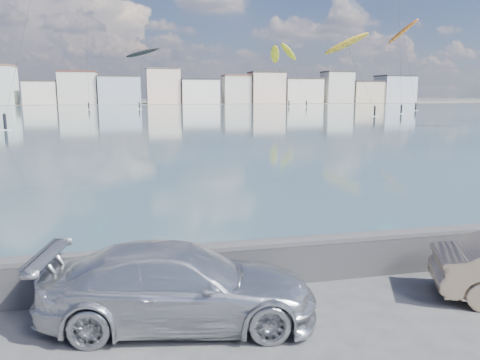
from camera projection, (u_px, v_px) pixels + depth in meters
ground at (235, 354)px, 7.85m from camera, size 700.00×700.00×0.00m
bay_water at (140, 114)px, 95.54m from camera, size 500.00×177.00×0.00m
far_shore_strip at (136, 103)px, 199.52m from camera, size 500.00×60.00×0.00m
seawall at (209, 264)px, 10.33m from camera, size 400.00×0.36×1.08m
far_buildings at (139, 89)px, 185.29m from camera, size 240.79×13.26×14.60m
car_silver at (180, 285)px, 8.80m from camera, size 5.44×2.98×1.50m
kitesurfer_0 at (347, 44)px, 92.10m from camera, size 9.65×11.00×16.73m
kitesurfer_1 at (403, 33)px, 118.17m from camera, size 6.19×11.24×23.02m
kitesurfer_6 at (275, 55)px, 156.67m from camera, size 5.43×15.90×20.21m
kitesurfer_9 at (289, 53)px, 149.84m from camera, size 8.06×12.01×20.20m
kitesurfer_10 at (143, 53)px, 137.14m from camera, size 10.19×16.58×18.16m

